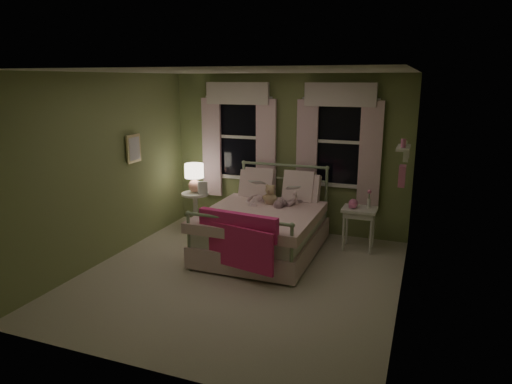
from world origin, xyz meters
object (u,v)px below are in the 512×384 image
at_px(bed, 264,227).
at_px(nightstand_left, 195,206).
at_px(table_lamp, 194,175).
at_px(child_right, 291,185).
at_px(nightstand_right, 359,214).
at_px(child_left, 257,180).
at_px(teddy_bear, 270,196).

bearing_deg(bed, nightstand_left, 159.24).
distance_m(nightstand_left, table_lamp, 0.54).
xyz_separation_m(child_right, nightstand_left, (-1.72, 0.12, -0.53)).
relative_size(nightstand_left, nightstand_right, 1.02).
relative_size(bed, child_left, 2.45).
relative_size(nightstand_left, table_lamp, 1.35).
bearing_deg(child_right, child_left, 22.31).
bearing_deg(nightstand_left, child_right, -4.12).
xyz_separation_m(bed, nightstand_right, (1.29, 0.59, 0.17)).
bearing_deg(child_left, nightstand_right, 175.71).
relative_size(bed, table_lamp, 4.22).
bearing_deg(child_left, bed, 113.29).
relative_size(table_lamp, nightstand_right, 0.75).
relative_size(child_left, table_lamp, 1.73).
bearing_deg(table_lamp, nightstand_left, 180.00).
height_order(nightstand_left, nightstand_right, same).
relative_size(bed, child_right, 2.65).
bearing_deg(nightstand_left, teddy_bear, -11.10).
bearing_deg(nightstand_right, teddy_bear, -165.93).
relative_size(child_right, nightstand_left, 1.18).
height_order(child_right, teddy_bear, child_right).
height_order(bed, nightstand_left, bed).
relative_size(teddy_bear, nightstand_right, 0.50).
bearing_deg(child_right, nightstand_right, -148.39).
bearing_deg(child_left, teddy_bear, 140.20).
distance_m(child_right, table_lamp, 1.72).
xyz_separation_m(teddy_bear, nightstand_right, (1.29, 0.32, -0.24)).
bearing_deg(teddy_bear, bed, -90.00).
bearing_deg(bed, child_left, 123.60).
xyz_separation_m(child_left, nightstand_right, (1.57, 0.17, -0.44)).
distance_m(nightstand_left, nightstand_right, 2.74).
distance_m(table_lamp, nightstand_right, 2.76).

